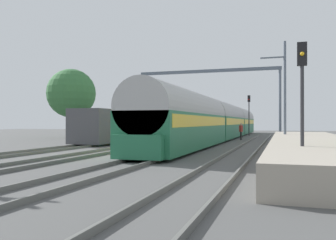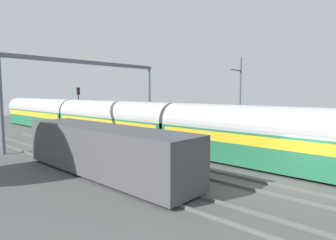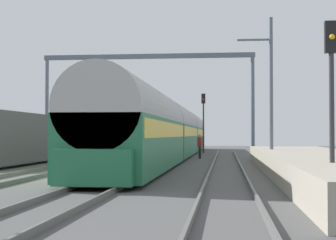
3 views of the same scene
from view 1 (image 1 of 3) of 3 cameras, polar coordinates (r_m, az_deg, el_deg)
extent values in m
plane|color=#4F4F4F|center=(21.75, -4.13, -5.16)|extent=(120.00, 120.00, 0.00)
cube|color=#5C5D59|center=(25.00, -18.48, -4.33)|extent=(0.08, 60.00, 0.16)
cube|color=#5C5D59|center=(24.18, -15.73, -4.47)|extent=(0.08, 60.00, 0.16)
cube|color=#5C5D59|center=(22.89, -10.43, -4.71)|extent=(0.08, 60.00, 0.16)
cube|color=#5C5D59|center=(22.24, -7.16, -4.84)|extent=(0.08, 60.00, 0.16)
cube|color=#5C5D59|center=(21.30, -0.96, -5.04)|extent=(0.08, 60.00, 0.16)
cube|color=#5C5D59|center=(20.88, 2.78, -5.13)|extent=(0.08, 60.00, 0.16)
cube|color=#5C5D59|center=(20.38, 9.69, -5.25)|extent=(0.08, 60.00, 0.16)
cube|color=#5C5D59|center=(20.22, 13.74, -5.28)|extent=(0.08, 60.00, 0.16)
cube|color=#A39989|center=(22.20, 22.13, -3.87)|extent=(4.40, 28.00, 0.90)
cube|color=#236B47|center=(23.63, 2.81, -1.71)|extent=(2.90, 16.00, 2.20)
cube|color=gold|center=(23.62, 2.81, -0.19)|extent=(2.93, 15.36, 0.64)
cylinder|color=#ACACAC|center=(23.63, 2.81, 1.44)|extent=(2.84, 16.00, 2.84)
cube|color=#236B47|center=(39.64, 8.96, -1.17)|extent=(2.90, 16.00, 2.20)
cube|color=gold|center=(39.64, 8.96, -0.26)|extent=(2.93, 15.36, 0.64)
cylinder|color=#ACACAC|center=(39.64, 8.96, 0.71)|extent=(2.84, 16.00, 2.84)
cube|color=#236B47|center=(55.85, 11.55, -0.93)|extent=(2.90, 16.00, 2.20)
cube|color=gold|center=(55.85, 11.55, -0.28)|extent=(2.93, 15.36, 0.64)
cylinder|color=#ACACAC|center=(55.85, 11.55, 0.40)|extent=(2.84, 16.00, 2.84)
cube|color=#236B47|center=(15.84, -4.98, -4.37)|extent=(2.40, 0.50, 1.10)
cube|color=#47474C|center=(32.59, -7.70, -0.90)|extent=(2.80, 13.00, 2.70)
cube|color=black|center=(32.63, -7.70, -3.18)|extent=(2.52, 11.96, 0.10)
cylinder|color=black|center=(37.02, 11.67, -2.51)|extent=(0.23, 0.23, 0.85)
cube|color=maroon|center=(37.00, 11.67, -1.36)|extent=(0.35, 0.45, 0.64)
sphere|color=tan|center=(36.99, 11.67, -0.68)|extent=(0.24, 0.24, 0.24)
cylinder|color=#2D2D33|center=(14.48, 20.81, 0.36)|extent=(0.14, 0.14, 3.99)
cube|color=black|center=(14.72, 20.78, 9.91)|extent=(0.36, 0.20, 0.90)
sphere|color=yellow|center=(14.60, 20.81, 9.94)|extent=(0.16, 0.16, 0.16)
cylinder|color=#2D2D33|center=(48.97, 12.92, 0.18)|extent=(0.14, 0.14, 4.55)
cube|color=black|center=(49.07, 12.91, 3.37)|extent=(0.36, 0.20, 0.90)
sphere|color=red|center=(48.94, 12.90, 3.26)|extent=(0.16, 0.16, 0.16)
cylinder|color=slate|center=(43.02, -4.08, 2.21)|extent=(0.28, 0.28, 7.50)
cylinder|color=slate|center=(39.91, 17.61, 2.43)|extent=(0.28, 0.28, 7.50)
cube|color=slate|center=(41.10, 6.35, 7.84)|extent=(16.29, 0.24, 0.36)
cylinder|color=slate|center=(28.40, 18.32, 4.06)|extent=(0.20, 0.20, 8.00)
cube|color=slate|center=(28.76, 16.49, 9.63)|extent=(1.80, 0.10, 0.10)
cylinder|color=#4C3826|center=(42.57, -15.33, -0.73)|extent=(0.36, 0.36, 3.08)
sphere|color=#346A39|center=(42.70, -15.32, 4.18)|extent=(5.63, 5.63, 5.63)
camera|label=2|loc=(28.50, -38.79, 5.79)|focal=30.48mm
camera|label=3|loc=(2.52, -99.29, -2.86)|focal=58.05mm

